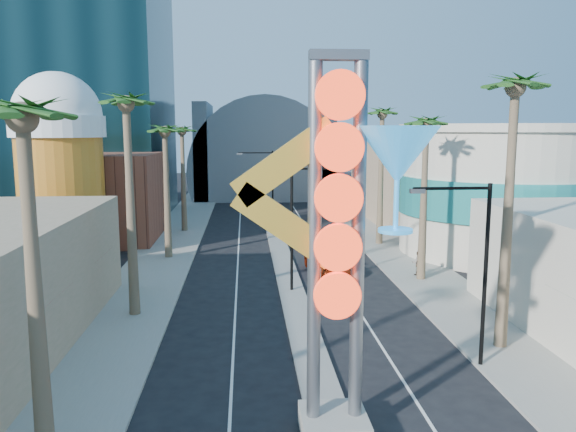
% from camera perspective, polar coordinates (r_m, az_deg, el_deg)
% --- Properties ---
extents(sidewalk_west, '(5.00, 100.00, 0.15)m').
position_cam_1_polar(sidewalk_west, '(50.74, -11.83, -2.90)').
color(sidewalk_west, gray).
rests_on(sidewalk_west, ground).
extents(sidewalk_east, '(5.00, 100.00, 0.15)m').
position_cam_1_polar(sidewalk_east, '(51.80, 9.52, -2.59)').
color(sidewalk_east, gray).
rests_on(sidewalk_east, ground).
extents(median, '(1.60, 84.00, 0.15)m').
position_cam_1_polar(median, '(53.32, -1.23, -2.15)').
color(median, gray).
rests_on(median, ground).
extents(brick_filler_west, '(10.00, 10.00, 8.00)m').
position_cam_1_polar(brick_filler_west, '(54.25, -18.38, 1.79)').
color(brick_filler_west, brown).
rests_on(brick_filler_west, ground).
extents(filler_east, '(10.00, 20.00, 10.00)m').
position_cam_1_polar(filler_east, '(65.27, 12.45, 4.02)').
color(filler_east, '#988362').
rests_on(filler_east, ground).
extents(beer_mug, '(7.00, 7.00, 14.50)m').
position_cam_1_polar(beer_mug, '(46.53, -22.17, 5.26)').
color(beer_mug, orange).
rests_on(beer_mug, ground).
extents(turquoise_building, '(16.60, 16.60, 10.60)m').
position_cam_1_polar(turquoise_building, '(49.19, 20.75, 2.45)').
color(turquoise_building, beige).
rests_on(turquoise_building, ground).
extents(canopy, '(22.00, 16.00, 22.00)m').
position_cam_1_polar(canopy, '(86.52, -2.49, 4.88)').
color(canopy, slate).
rests_on(canopy, ground).
extents(neon_sign, '(6.53, 2.60, 12.55)m').
position_cam_1_polar(neon_sign, '(17.86, 7.56, -0.56)').
color(neon_sign, gray).
rests_on(neon_sign, ground).
extents(streetlight_0, '(3.79, 0.25, 8.00)m').
position_cam_1_polar(streetlight_0, '(34.85, 1.28, 0.02)').
color(streetlight_0, black).
rests_on(streetlight_0, ground).
extents(streetlight_1, '(3.79, 0.25, 8.00)m').
position_cam_1_polar(streetlight_1, '(58.56, -2.11, 3.58)').
color(streetlight_1, black).
rests_on(streetlight_1, ground).
extents(streetlight_2, '(3.45, 0.25, 8.00)m').
position_cam_1_polar(streetlight_2, '(24.83, 18.49, -4.12)').
color(streetlight_2, black).
rests_on(streetlight_2, ground).
extents(palm_0, '(2.40, 2.40, 11.70)m').
position_cam_1_polar(palm_0, '(17.39, -25.26, 7.12)').
color(palm_0, brown).
rests_on(palm_0, ground).
extents(palm_1, '(2.40, 2.40, 12.70)m').
position_cam_1_polar(palm_1, '(30.90, -16.08, 9.63)').
color(palm_1, brown).
rests_on(palm_1, ground).
extents(palm_2, '(2.40, 2.40, 11.20)m').
position_cam_1_polar(palm_2, '(44.70, -12.39, 7.68)').
color(palm_2, brown).
rests_on(palm_2, ground).
extents(palm_3, '(2.40, 2.40, 11.20)m').
position_cam_1_polar(palm_3, '(56.61, -10.72, 7.92)').
color(palm_3, brown).
rests_on(palm_3, ground).
extents(palm_5, '(2.40, 2.40, 13.20)m').
position_cam_1_polar(palm_5, '(27.04, 22.02, 10.45)').
color(palm_5, brown).
rests_on(palm_5, ground).
extents(palm_6, '(2.40, 2.40, 11.70)m').
position_cam_1_polar(palm_6, '(38.16, 13.86, 8.15)').
color(palm_6, brown).
rests_on(palm_6, ground).
extents(palm_7, '(2.40, 2.40, 12.70)m').
position_cam_1_polar(palm_7, '(49.71, 9.55, 9.40)').
color(palm_7, brown).
rests_on(palm_7, ground).
extents(red_pickup, '(3.31, 5.89, 1.55)m').
position_cam_1_polar(red_pickup, '(40.37, 4.25, -4.72)').
color(red_pickup, '#95250B').
rests_on(red_pickup, ground).
extents(pedestrian_b, '(0.92, 0.78, 1.69)m').
position_cam_1_polar(pedestrian_b, '(40.12, 13.05, -4.69)').
color(pedestrian_b, gray).
rests_on(pedestrian_b, sidewalk_east).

